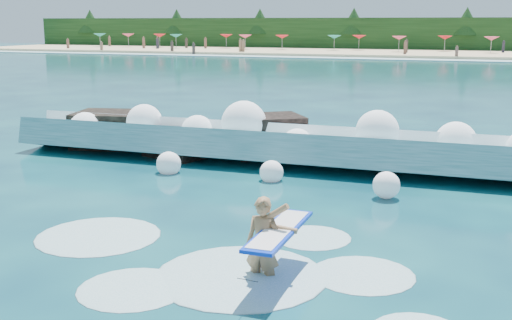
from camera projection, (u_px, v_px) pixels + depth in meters
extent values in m
plane|color=#07293C|center=(161.00, 226.00, 14.08)|extent=(200.00, 200.00, 0.00)
cube|color=tan|center=(440.00, 54.00, 85.66)|extent=(140.00, 20.00, 0.40)
cube|color=silver|center=(433.00, 59.00, 75.60)|extent=(140.00, 5.00, 0.08)
cube|color=black|center=(446.00, 35.00, 94.36)|extent=(140.00, 4.00, 5.00)
cube|color=teal|center=(280.00, 149.00, 20.26)|extent=(18.02, 2.74, 1.50)
cube|color=white|center=(287.00, 131.00, 20.89)|extent=(18.02, 1.27, 0.70)
cube|color=black|center=(114.00, 132.00, 23.08)|extent=(3.06, 2.55, 1.46)
cube|color=black|center=(179.00, 145.00, 21.37)|extent=(2.44, 2.17, 1.12)
cube|color=black|center=(268.00, 139.00, 21.53)|extent=(2.87, 2.77, 1.57)
imported|color=#996D47|center=(263.00, 246.00, 11.15)|extent=(0.67, 0.46, 1.75)
cube|color=#0C32D6|center=(279.00, 231.00, 11.04)|extent=(0.56, 2.40, 0.06)
cube|color=white|center=(279.00, 230.00, 11.03)|extent=(0.46, 2.20, 0.06)
cylinder|color=black|center=(248.00, 280.00, 10.01)|extent=(0.01, 0.91, 0.43)
sphere|color=white|center=(86.00, 129.00, 22.14)|extent=(1.13, 1.13, 1.13)
sphere|color=white|center=(144.00, 122.00, 22.01)|extent=(1.24, 1.24, 1.24)
sphere|color=white|center=(197.00, 132.00, 21.28)|extent=(1.11, 1.11, 1.11)
sphere|color=white|center=(244.00, 123.00, 20.86)|extent=(1.48, 1.48, 1.48)
sphere|color=white|center=(297.00, 145.00, 19.51)|extent=(0.99, 0.99, 0.99)
sphere|color=white|center=(377.00, 132.00, 19.03)|extent=(1.30, 1.30, 1.30)
sphere|color=white|center=(456.00, 143.00, 18.89)|extent=(1.23, 1.23, 1.23)
sphere|color=white|center=(169.00, 164.00, 19.04)|extent=(0.74, 0.74, 0.74)
sphere|color=white|center=(272.00, 172.00, 18.10)|extent=(0.68, 0.68, 0.68)
sphere|color=white|center=(386.00, 185.00, 16.24)|extent=(0.70, 0.70, 0.70)
ellipsoid|color=silver|center=(240.00, 276.00, 11.33)|extent=(3.10, 3.10, 0.16)
ellipsoid|color=silver|center=(133.00, 289.00, 10.79)|extent=(1.89, 1.89, 0.09)
ellipsoid|color=silver|center=(363.00, 275.00, 11.39)|extent=(1.88, 1.88, 0.09)
ellipsoid|color=silver|center=(98.00, 236.00, 13.44)|extent=(2.62, 2.62, 0.13)
ellipsoid|color=silver|center=(312.00, 238.00, 13.35)|extent=(1.64, 1.64, 0.08)
cone|color=#15897F|center=(100.00, 35.00, 105.14)|extent=(2.00, 2.00, 0.50)
cone|color=#E14261|center=(128.00, 35.00, 104.02)|extent=(2.00, 2.00, 0.50)
cone|color=red|center=(160.00, 35.00, 102.09)|extent=(2.00, 2.00, 0.50)
cone|color=#15897F|center=(176.00, 36.00, 99.29)|extent=(2.00, 2.00, 0.50)
cone|color=red|center=(226.00, 36.00, 99.38)|extent=(2.00, 2.00, 0.50)
cone|color=#E14261|center=(245.00, 36.00, 95.47)|extent=(2.00, 2.00, 0.50)
cone|color=red|center=(282.00, 37.00, 93.82)|extent=(2.00, 2.00, 0.50)
cone|color=#15897F|center=(334.00, 37.00, 92.32)|extent=(2.00, 2.00, 0.50)
cone|color=red|center=(359.00, 37.00, 92.38)|extent=(2.00, 2.00, 0.50)
cone|color=#E14261|center=(399.00, 38.00, 87.01)|extent=(2.00, 2.00, 0.50)
cone|color=red|center=(445.00, 38.00, 88.72)|extent=(2.00, 2.00, 0.50)
cone|color=#E14261|center=(492.00, 39.00, 83.75)|extent=(2.00, 2.00, 0.50)
cube|color=#3F332D|center=(297.00, 45.00, 91.67)|extent=(0.35, 0.22, 1.53)
cube|color=#3F332D|center=(438.00, 47.00, 84.48)|extent=(0.35, 0.22, 1.49)
cube|color=#8C664C|center=(440.00, 49.00, 78.46)|extent=(0.35, 0.22, 1.56)
cube|color=#262633|center=(445.00, 46.00, 87.89)|extent=(0.35, 0.22, 1.51)
cube|color=brown|center=(172.00, 48.00, 89.22)|extent=(0.35, 0.22, 1.51)
cube|color=#8C664C|center=(160.00, 43.00, 97.89)|extent=(0.35, 0.22, 1.54)
cube|color=brown|center=(90.00, 44.00, 94.70)|extent=(0.35, 0.22, 1.47)
cube|color=#3F332D|center=(147.00, 48.00, 89.74)|extent=(0.35, 0.22, 1.53)
cube|color=#8C664C|center=(406.00, 47.00, 85.07)|extent=(0.35, 0.22, 1.37)
cube|color=brown|center=(499.00, 48.00, 81.01)|extent=(0.35, 0.22, 1.59)
cube|color=#262633|center=(158.00, 43.00, 99.13)|extent=(0.35, 0.22, 1.48)
cube|color=brown|center=(139.00, 47.00, 90.06)|extent=(0.35, 0.22, 1.60)
cube|color=#3F332D|center=(245.00, 46.00, 86.57)|extent=(0.35, 0.22, 1.57)
cube|color=#8C664C|center=(113.00, 44.00, 96.56)|extent=(0.35, 0.22, 1.45)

